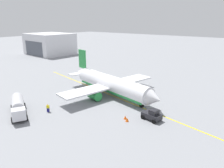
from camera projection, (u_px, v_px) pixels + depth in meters
The scene contains 9 objects.
ground_plane at pixel (112, 95), 52.91m from camera, with size 400.00×400.00×0.00m, color gray.
airplane at pixel (111, 84), 52.41m from camera, with size 30.67×26.95×10.00m.
fuel_tanker at pixel (18, 106), 42.14m from camera, with size 10.28×6.86×3.15m.
pushback_tug at pixel (152, 115), 39.86m from camera, with size 3.86×2.79×2.20m.
refueling_worker at pixel (48, 108), 43.36m from camera, with size 0.62×0.54×1.71m.
safety_cone_nose at pixel (125, 117), 40.37m from camera, with size 0.62×0.62×0.69m, color #F2590F.
safety_cone_wingtip at pixel (127, 120), 39.42m from camera, with size 0.66×0.66×0.73m, color #F2590F.
distant_hangar at pixel (50, 44), 114.05m from camera, with size 23.62×20.20×10.95m.
taxi_line_marking at pixel (112, 95), 52.91m from camera, with size 64.96×0.30×0.01m, color yellow.
Camera 1 is at (30.73, -39.11, 18.27)m, focal length 34.03 mm.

